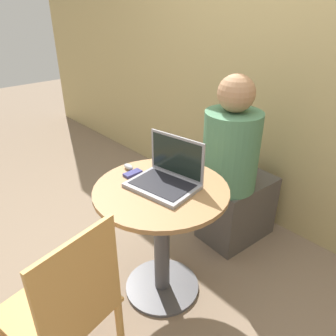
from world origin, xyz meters
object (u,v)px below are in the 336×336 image
object	(u,v)px
chair_empty	(67,311)
person_seated	(234,178)
laptop	(167,176)
cell_phone	(133,173)

from	to	relation	value
chair_empty	person_seated	distance (m)	1.35
laptop	chair_empty	distance (m)	0.78
laptop	person_seated	distance (m)	0.69
cell_phone	chair_empty	world-z (taller)	chair_empty
cell_phone	chair_empty	xyz separation A→B (m)	(0.37, -0.62, -0.27)
laptop	chair_empty	world-z (taller)	laptop
cell_phone	laptop	bearing A→B (deg)	18.62
person_seated	laptop	bearing A→B (deg)	-88.09
laptop	chair_empty	bearing A→B (deg)	-76.78
chair_empty	person_seated	bearing A→B (deg)	97.88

